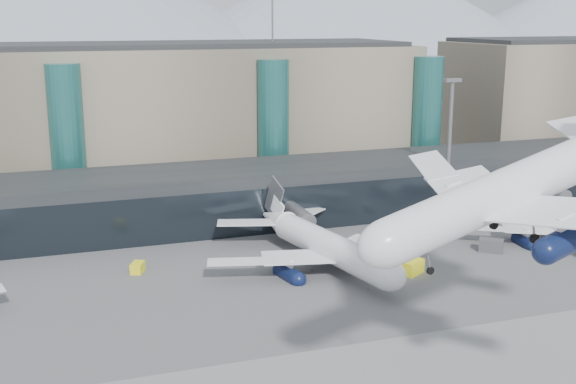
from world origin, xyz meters
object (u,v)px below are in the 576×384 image
object	(u,v)px
jet_parked_right	(550,212)
veh_b	(138,267)
veh_d	(508,227)
jet_parked_mid	(317,233)
veh_g	(411,233)
veh_h	(412,267)
lightmast_mid	(449,141)
veh_c	(491,246)
hero_jet	(529,172)

from	to	relation	value
jet_parked_right	veh_b	xyz separation A→B (m)	(-68.12, 4.55, -3.52)
veh_b	veh_d	bearing A→B (deg)	-65.26
veh_b	jet_parked_right	bearing A→B (deg)	-69.43
jet_parked_mid	veh_g	world-z (taller)	jet_parked_mid
jet_parked_mid	veh_b	xyz separation A→B (m)	(-26.26, 4.46, -3.88)
veh_d	veh_h	size ratio (longest dim) A/B	0.75
veh_g	lightmast_mid	bearing A→B (deg)	110.11
jet_parked_mid	jet_parked_right	size ratio (longest dim) A/B	1.09
lightmast_mid	veh_c	size ratio (longest dim) A/B	6.96
jet_parked_mid	jet_parked_right	distance (m)	41.86
veh_d	veh_g	world-z (taller)	veh_d
jet_parked_mid	veh_c	distance (m)	28.45
jet_parked_mid	veh_c	xyz separation A→B (m)	(27.94, -3.97, -3.61)
jet_parked_mid	jet_parked_right	world-z (taller)	jet_parked_mid
jet_parked_mid	lightmast_mid	bearing A→B (deg)	-75.27
lightmast_mid	hero_jet	xyz separation A→B (m)	(-27.05, -57.93, 7.90)
jet_parked_mid	veh_d	world-z (taller)	jet_parked_mid
jet_parked_mid	veh_h	distance (m)	14.86
jet_parked_mid	hero_jet	bearing A→B (deg)	174.17
veh_b	veh_d	world-z (taller)	veh_d
veh_g	veh_h	world-z (taller)	veh_h
lightmast_mid	jet_parked_mid	xyz separation A→B (m)	(-31.33, -15.49, -9.79)
lightmast_mid	jet_parked_mid	size ratio (longest dim) A/B	0.67
lightmast_mid	hero_jet	world-z (taller)	hero_jet
veh_h	veh_d	bearing A→B (deg)	-2.36
veh_b	lightmast_mid	bearing A→B (deg)	-54.77
veh_b	hero_jet	bearing A→B (deg)	-122.54
lightmast_mid	jet_parked_right	size ratio (longest dim) A/B	0.73
lightmast_mid	veh_h	world-z (taller)	lightmast_mid
jet_parked_right	veh_d	bearing A→B (deg)	47.35
hero_jet	veh_d	size ratio (longest dim) A/B	13.29
veh_h	veh_c	bearing A→B (deg)	-13.62
veh_c	veh_g	world-z (taller)	veh_c
hero_jet	veh_d	bearing A→B (deg)	45.13
veh_c	veh_h	xyz separation A→B (m)	(-16.66, -5.01, -0.00)
veh_g	veh_h	bearing A→B (deg)	-43.38
veh_d	veh_b	bearing A→B (deg)	123.88
veh_g	jet_parked_right	bearing A→B (deg)	55.94
jet_parked_mid	veh_h	xyz separation A→B (m)	(11.28, -8.98, -3.61)
hero_jet	jet_parked_right	bearing A→B (deg)	38.45
lightmast_mid	veh_b	distance (m)	60.21
veh_b	veh_c	bearing A→B (deg)	-74.45
jet_parked_mid	veh_b	distance (m)	26.92
hero_jet	veh_c	size ratio (longest dim) A/B	10.02
veh_c	veh_d	world-z (taller)	veh_c
veh_d	hero_jet	bearing A→B (deg)	178.62
jet_parked_mid	veh_g	xyz separation A→B (m)	(19.87, 7.28, -3.95)
veh_c	veh_d	distance (m)	12.84
hero_jet	jet_parked_right	xyz separation A→B (m)	(37.58, 42.35, -18.05)
lightmast_mid	jet_parked_right	xyz separation A→B (m)	(10.53, -15.58, -10.15)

